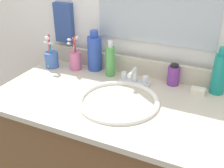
{
  "coord_description": "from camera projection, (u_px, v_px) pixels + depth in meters",
  "views": [
    {
      "loc": [
        0.45,
        -0.95,
        1.41
      ],
      "look_at": [
        0.02,
        0.0,
        0.87
      ],
      "focal_mm": 43.15,
      "sensor_mm": 36.0,
      "label": 1
    }
  ],
  "objects": [
    {
      "name": "bottle_cream_purple",
      "position": [
        173.0,
        75.0,
        1.3
      ],
      "size": [
        0.06,
        0.06,
        0.11
      ],
      "color": "#7A3899",
      "rests_on": "countertop"
    },
    {
      "name": "hand_towel",
      "position": [
        64.0,
        23.0,
        1.51
      ],
      "size": [
        0.11,
        0.04,
        0.22
      ],
      "primitive_type": "cube",
      "color": "#334C8C"
    },
    {
      "name": "faucet",
      "position": [
        134.0,
        78.0,
        1.32
      ],
      "size": [
        0.16,
        0.1,
        0.08
      ],
      "color": "silver",
      "rests_on": "countertop"
    },
    {
      "name": "countertop",
      "position": [
        109.0,
        99.0,
        1.22
      ],
      "size": [
        1.04,
        0.59,
        0.02
      ],
      "primitive_type": "cube",
      "color": "beige",
      "rests_on": "vanity_cabinet"
    },
    {
      "name": "bottle_toner_green",
      "position": [
        110.0,
        61.0,
        1.38
      ],
      "size": [
        0.05,
        0.05,
        0.19
      ],
      "color": "#4C9E4C",
      "rests_on": "countertop"
    },
    {
      "name": "vanity_cabinet",
      "position": [
        109.0,
        165.0,
        1.4
      ],
      "size": [
        1.0,
        0.54,
        0.77
      ],
      "primitive_type": "cube",
      "color": "brown",
      "rests_on": "ground_plane"
    },
    {
      "name": "bottle_shampoo_blue",
      "position": [
        95.0,
        53.0,
        1.44
      ],
      "size": [
        0.08,
        0.08,
        0.22
      ],
      "color": "#2D4CB2",
      "rests_on": "countertop"
    },
    {
      "name": "soap_bar",
      "position": [
        198.0,
        91.0,
        1.24
      ],
      "size": [
        0.06,
        0.04,
        0.02
      ],
      "primitive_type": "cube",
      "color": "white",
      "rests_on": "countertop"
    },
    {
      "name": "towel_ring",
      "position": [
        64.0,
        0.0,
        1.47
      ],
      "size": [
        0.1,
        0.01,
        0.1
      ],
      "primitive_type": "torus",
      "rotation": [
        1.57,
        0.0,
        0.0
      ],
      "color": "silver"
    },
    {
      "name": "cup_blue_plastic",
      "position": [
        52.0,
        59.0,
        1.49
      ],
      "size": [
        0.07,
        0.08,
        0.19
      ],
      "color": "#3F66B7",
      "rests_on": "countertop"
    },
    {
      "name": "backsplash",
      "position": [
        131.0,
        65.0,
        1.42
      ],
      "size": [
        1.04,
        0.02,
        0.09
      ],
      "primitive_type": "cube",
      "color": "beige",
      "rests_on": "countertop"
    },
    {
      "name": "bottle_mouthwash_teal",
      "position": [
        220.0,
        73.0,
        1.2
      ],
      "size": [
        0.06,
        0.06,
        0.22
      ],
      "color": "teal",
      "rests_on": "countertop"
    },
    {
      "name": "cup_pink",
      "position": [
        75.0,
        60.0,
        1.46
      ],
      "size": [
        0.06,
        0.08,
        0.19
      ],
      "color": "#D16693",
      "rests_on": "countertop"
    },
    {
      "name": "sink_basin",
      "position": [
        118.0,
        108.0,
        1.19
      ],
      "size": [
        0.36,
        0.36,
        0.11
      ],
      "color": "white",
      "rests_on": "countertop"
    },
    {
      "name": "back_wall",
      "position": [
        134.0,
        92.0,
        1.56
      ],
      "size": [
        2.14,
        0.04,
        1.3
      ],
      "primitive_type": "cube",
      "color": "white",
      "rests_on": "ground_plane"
    }
  ]
}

